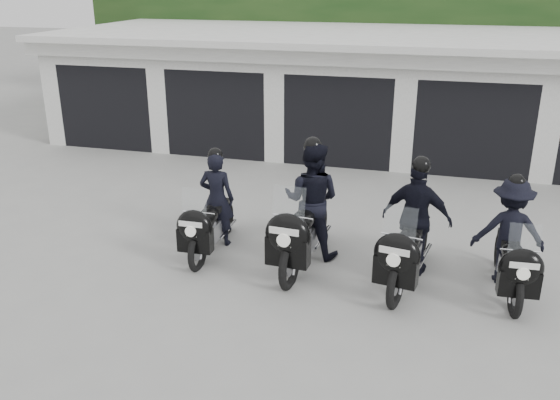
% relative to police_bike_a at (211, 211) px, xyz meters
% --- Properties ---
extents(ground, '(80.00, 80.00, 0.00)m').
position_rel_police_bike_a_xyz_m(ground, '(1.18, -0.26, -0.70)').
color(ground, gray).
rests_on(ground, ground).
extents(garage_block, '(16.40, 6.80, 2.96)m').
position_rel_police_bike_a_xyz_m(garage_block, '(1.18, 7.79, 0.72)').
color(garage_block, white).
rests_on(garage_block, ground).
extents(background_vegetation, '(20.00, 3.90, 5.80)m').
position_rel_police_bike_a_xyz_m(background_vegetation, '(1.55, 12.65, 2.07)').
color(background_vegetation, '#163312').
rests_on(background_vegetation, ground).
extents(police_bike_a, '(0.63, 2.04, 1.77)m').
position_rel_police_bike_a_xyz_m(police_bike_a, '(0.00, 0.00, 0.00)').
color(police_bike_a, black).
rests_on(police_bike_a, ground).
extents(police_bike_b, '(0.99, 2.39, 2.08)m').
position_rel_police_bike_a_xyz_m(police_bike_b, '(1.62, 0.07, 0.17)').
color(police_bike_b, black).
rests_on(police_bike_b, ground).
extents(police_bike_c, '(1.15, 2.23, 1.96)m').
position_rel_police_bike_a_xyz_m(police_bike_c, '(3.29, -0.13, 0.13)').
color(police_bike_c, black).
rests_on(police_bike_c, ground).
extents(police_bike_d, '(1.09, 2.03, 1.76)m').
position_rel_police_bike_a_xyz_m(police_bike_d, '(4.68, -0.02, 0.05)').
color(police_bike_d, black).
rests_on(police_bike_d, ground).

